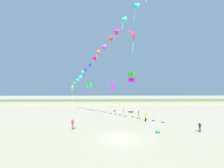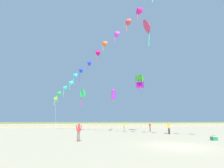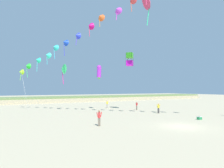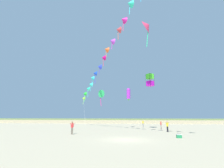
{
  "view_description": "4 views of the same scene",
  "coord_description": "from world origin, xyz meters",
  "px_view_note": "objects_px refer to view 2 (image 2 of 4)",
  "views": [
    {
      "loc": [
        -1.92,
        -20.56,
        6.82
      ],
      "look_at": [
        -0.77,
        12.48,
        7.8
      ],
      "focal_mm": 24.0,
      "sensor_mm": 36.0,
      "label": 1
    },
    {
      "loc": [
        -7.97,
        -11.02,
        1.88
      ],
      "look_at": [
        -2.18,
        13.04,
        8.07
      ],
      "focal_mm": 24.0,
      "sensor_mm": 36.0,
      "label": 2
    },
    {
      "loc": [
        -17.1,
        -14.91,
        4.03
      ],
      "look_at": [
        -2.14,
        11.27,
        4.78
      ],
      "focal_mm": 32.0,
      "sensor_mm": 36.0,
      "label": 3
    },
    {
      "loc": [
        0.98,
        -19.05,
        2.38
      ],
      "look_at": [
        -3.02,
        11.93,
        8.23
      ],
      "focal_mm": 28.0,
      "sensor_mm": 36.0,
      "label": 4
    }
  ],
  "objects_px": {
    "person_mid_center": "(124,126)",
    "large_kite_high_solo": "(149,26)",
    "large_kite_low_lead": "(82,93)",
    "large_kite_mid_trail": "(113,95)",
    "beach_cooler": "(214,138)",
    "large_kite_outer_drift": "(140,82)",
    "person_far_right": "(150,127)",
    "person_near_left": "(169,127)",
    "person_near_right": "(79,131)"
  },
  "relations": [
    {
      "from": "person_near_right",
      "to": "large_kite_high_solo",
      "type": "xyz_separation_m",
      "value": [
        11.02,
        4.88,
        16.91
      ]
    },
    {
      "from": "large_kite_low_lead",
      "to": "large_kite_mid_trail",
      "type": "distance_m",
      "value": 6.76
    },
    {
      "from": "large_kite_low_lead",
      "to": "large_kite_mid_trail",
      "type": "height_order",
      "value": "large_kite_mid_trail"
    },
    {
      "from": "large_kite_low_lead",
      "to": "large_kite_mid_trail",
      "type": "relative_size",
      "value": 1.34
    },
    {
      "from": "person_far_right",
      "to": "large_kite_mid_trail",
      "type": "distance_m",
      "value": 9.65
    },
    {
      "from": "person_near_left",
      "to": "beach_cooler",
      "type": "height_order",
      "value": "person_near_left"
    },
    {
      "from": "person_far_right",
      "to": "large_kite_outer_drift",
      "type": "bearing_deg",
      "value": -175.49
    },
    {
      "from": "person_near_left",
      "to": "person_mid_center",
      "type": "relative_size",
      "value": 1.04
    },
    {
      "from": "person_far_right",
      "to": "beach_cooler",
      "type": "relative_size",
      "value": 2.81
    },
    {
      "from": "person_far_right",
      "to": "person_near_right",
      "type": "bearing_deg",
      "value": -140.17
    },
    {
      "from": "person_mid_center",
      "to": "large_kite_high_solo",
      "type": "xyz_separation_m",
      "value": [
        0.69,
        -12.44,
        16.98
      ]
    },
    {
      "from": "large_kite_high_solo",
      "to": "beach_cooler",
      "type": "height_order",
      "value": "large_kite_high_solo"
    },
    {
      "from": "large_kite_low_lead",
      "to": "person_near_right",
      "type": "bearing_deg",
      "value": -92.37
    },
    {
      "from": "person_far_right",
      "to": "large_kite_high_solo",
      "type": "relative_size",
      "value": 0.32
    },
    {
      "from": "large_kite_high_solo",
      "to": "beach_cooler",
      "type": "distance_m",
      "value": 19.29
    },
    {
      "from": "person_near_left",
      "to": "person_mid_center",
      "type": "bearing_deg",
      "value": 105.34
    },
    {
      "from": "person_mid_center",
      "to": "large_kite_outer_drift",
      "type": "xyz_separation_m",
      "value": [
        1.37,
        -6.27,
        8.61
      ]
    },
    {
      "from": "person_near_left",
      "to": "person_near_right",
      "type": "xyz_separation_m",
      "value": [
        -13.59,
        -5.46,
        0.03
      ]
    },
    {
      "from": "large_kite_low_lead",
      "to": "large_kite_mid_trail",
      "type": "xyz_separation_m",
      "value": [
        6.57,
        -1.54,
        -0.3
      ]
    },
    {
      "from": "large_kite_high_solo",
      "to": "person_near_left",
      "type": "bearing_deg",
      "value": 12.68
    },
    {
      "from": "person_mid_center",
      "to": "beach_cooler",
      "type": "xyz_separation_m",
      "value": [
        3.11,
        -19.71,
        -0.73
      ]
    },
    {
      "from": "person_far_right",
      "to": "large_kite_high_solo",
      "type": "bearing_deg",
      "value": -110.81
    },
    {
      "from": "person_near_right",
      "to": "beach_cooler",
      "type": "xyz_separation_m",
      "value": [
        13.45,
        -2.38,
        -0.79
      ]
    },
    {
      "from": "large_kite_high_solo",
      "to": "large_kite_outer_drift",
      "type": "xyz_separation_m",
      "value": [
        0.68,
        6.17,
        -8.37
      ]
    },
    {
      "from": "person_near_left",
      "to": "large_kite_low_lead",
      "type": "height_order",
      "value": "large_kite_low_lead"
    },
    {
      "from": "person_near_right",
      "to": "large_kite_high_solo",
      "type": "height_order",
      "value": "large_kite_high_solo"
    },
    {
      "from": "large_kite_high_solo",
      "to": "large_kite_outer_drift",
      "type": "height_order",
      "value": "large_kite_high_solo"
    },
    {
      "from": "beach_cooler",
      "to": "large_kite_low_lead",
      "type": "bearing_deg",
      "value": 124.13
    },
    {
      "from": "large_kite_outer_drift",
      "to": "person_far_right",
      "type": "bearing_deg",
      "value": 4.51
    },
    {
      "from": "person_far_right",
      "to": "large_kite_low_lead",
      "type": "distance_m",
      "value": 15.33
    },
    {
      "from": "large_kite_high_solo",
      "to": "large_kite_mid_trail",
      "type": "bearing_deg",
      "value": 110.57
    },
    {
      "from": "person_mid_center",
      "to": "person_near_left",
      "type": "bearing_deg",
      "value": -74.66
    },
    {
      "from": "person_mid_center",
      "to": "large_kite_outer_drift",
      "type": "bearing_deg",
      "value": -77.69
    },
    {
      "from": "large_kite_low_lead",
      "to": "large_kite_outer_drift",
      "type": "height_order",
      "value": "large_kite_outer_drift"
    },
    {
      "from": "person_near_right",
      "to": "large_kite_low_lead",
      "type": "xyz_separation_m",
      "value": [
        0.68,
        16.45,
        6.65
      ]
    },
    {
      "from": "person_near_left",
      "to": "person_mid_center",
      "type": "height_order",
      "value": "person_near_left"
    },
    {
      "from": "person_near_right",
      "to": "person_near_left",
      "type": "bearing_deg",
      "value": 21.89
    },
    {
      "from": "person_mid_center",
      "to": "large_kite_high_solo",
      "type": "relative_size",
      "value": 0.32
    },
    {
      "from": "large_kite_low_lead",
      "to": "person_mid_center",
      "type": "bearing_deg",
      "value": 5.16
    },
    {
      "from": "large_kite_outer_drift",
      "to": "beach_cooler",
      "type": "bearing_deg",
      "value": -82.6
    },
    {
      "from": "person_near_left",
      "to": "beach_cooler",
      "type": "relative_size",
      "value": 2.94
    },
    {
      "from": "large_kite_high_solo",
      "to": "beach_cooler",
      "type": "bearing_deg",
      "value": -71.51
    },
    {
      "from": "person_mid_center",
      "to": "large_kite_high_solo",
      "type": "height_order",
      "value": "large_kite_high_solo"
    },
    {
      "from": "person_mid_center",
      "to": "large_kite_mid_trail",
      "type": "distance_m",
      "value": 7.51
    },
    {
      "from": "person_mid_center",
      "to": "large_kite_low_lead",
      "type": "height_order",
      "value": "large_kite_low_lead"
    },
    {
      "from": "person_near_left",
      "to": "person_far_right",
      "type": "distance_m",
      "value": 5.73
    },
    {
      "from": "person_near_right",
      "to": "large_kite_outer_drift",
      "type": "relative_size",
      "value": 0.71
    },
    {
      "from": "large_kite_mid_trail",
      "to": "large_kite_outer_drift",
      "type": "xyz_separation_m",
      "value": [
        4.45,
        -3.86,
        2.19
      ]
    },
    {
      "from": "person_near_right",
      "to": "person_mid_center",
      "type": "distance_m",
      "value": 20.17
    },
    {
      "from": "person_near_left",
      "to": "beach_cooler",
      "type": "distance_m",
      "value": 7.88
    }
  ]
}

